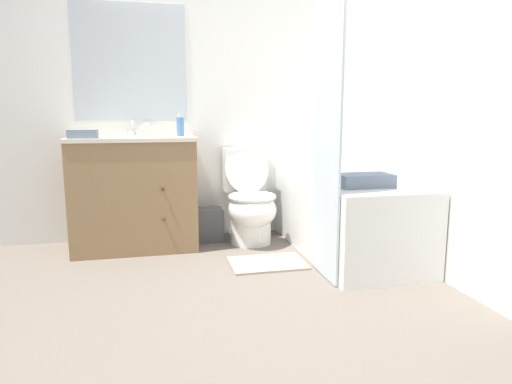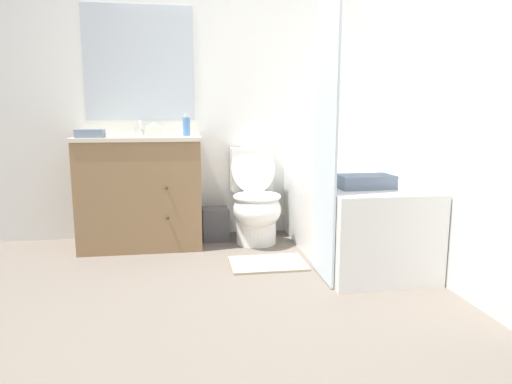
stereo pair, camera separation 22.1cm
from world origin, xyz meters
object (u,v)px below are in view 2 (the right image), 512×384
bathtub (350,216)px  wastebasket (216,224)px  toilet (255,203)px  soap_dispenser (186,126)px  hand_towel_folded (90,133)px  sink_faucet (141,131)px  bath_towel_folded (365,181)px  tissue_box (154,131)px  vanity_cabinet (141,190)px  bath_mat (268,263)px

bathtub → wastebasket: bathtub is taller
toilet → bathtub: (0.66, -0.43, -0.04)m
soap_dispenser → hand_towel_folded: 0.73m
sink_faucet → wastebasket: 0.99m
bath_towel_folded → tissue_box: bearing=144.5°
bathtub → bath_towel_folded: size_ratio=4.27×
vanity_cabinet → bath_towel_folded: (1.51, -0.91, 0.17)m
toilet → bath_towel_folded: toilet is taller
sink_faucet → hand_towel_folded: sink_faucet is taller
soap_dispenser → tissue_box: bearing=163.1°
bath_mat → bath_towel_folded: bearing=-23.5°
wastebasket → bath_mat: bearing=-65.8°
vanity_cabinet → wastebasket: (0.60, 0.06, -0.31)m
tissue_box → hand_towel_folded: 0.51m
soap_dispenser → bath_towel_folded: 1.50m
bathtub → tissue_box: tissue_box is taller
bathtub → bath_mat: 0.74m
wastebasket → bathtub: bearing=-29.1°
bath_towel_folded → toilet: bearing=124.8°
toilet → bath_mat: toilet is taller
toilet → soap_dispenser: soap_dispenser is taller
toilet → tissue_box: size_ratio=5.74×
hand_towel_folded → bath_mat: 1.62m
tissue_box → bath_mat: (0.81, -0.74, -0.92)m
sink_faucet → hand_towel_folded: (-0.34, -0.36, -0.00)m
tissue_box → soap_dispenser: size_ratio=0.80×
vanity_cabinet → toilet: vanity_cabinet is taller
hand_towel_folded → bath_mat: hand_towel_folded is taller
bathtub → tissue_box: (-1.47, 0.58, 0.63)m
bathtub → hand_towel_folded: bearing=170.3°
vanity_cabinet → bathtub: bearing=-17.2°
sink_faucet → bathtub: sink_faucet is taller
soap_dispenser → wastebasket: bearing=12.3°
sink_faucet → bath_mat: (0.92, -0.85, -0.91)m
hand_towel_folded → bathtub: bearing=-9.7°
hand_towel_folded → toilet: bearing=4.6°
tissue_box → sink_faucet: bearing=134.0°
bathtub → wastebasket: (-0.98, 0.55, -0.15)m
vanity_cabinet → hand_towel_folded: bearing=-154.5°
bath_towel_folded → bath_mat: bath_towel_folded is taller
vanity_cabinet → hand_towel_folded: size_ratio=4.77×
tissue_box → wastebasket: bearing=-3.6°
tissue_box → bathtub: bearing=-21.4°
wastebasket → tissue_box: size_ratio=1.95×
bathtub → sink_faucet: bearing=156.4°
wastebasket → hand_towel_folded: 1.24m
vanity_cabinet → hand_towel_folded: 0.60m
toilet → bathtub: bearing=-33.1°
toilet → soap_dispenser: bearing=173.0°
bathtub → bath_towel_folded: 0.54m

